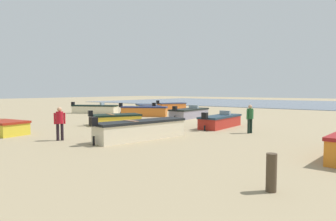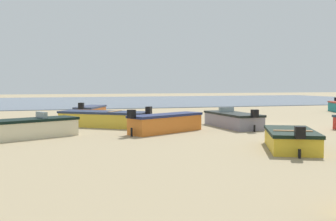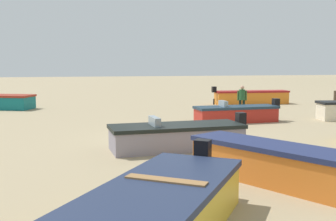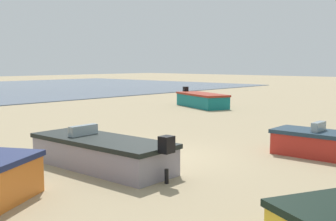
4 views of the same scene
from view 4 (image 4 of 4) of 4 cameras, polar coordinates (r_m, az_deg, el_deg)
ground_plane at (r=12.62m, az=-2.48°, el=-6.46°), size 160.00×160.00×0.00m
boat_teal_6 at (r=27.05m, az=4.67°, el=1.44°), size 3.17×4.63×1.22m
boat_grey_10 at (r=11.44m, az=-9.12°, el=-5.73°), size 1.76×4.69×1.14m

